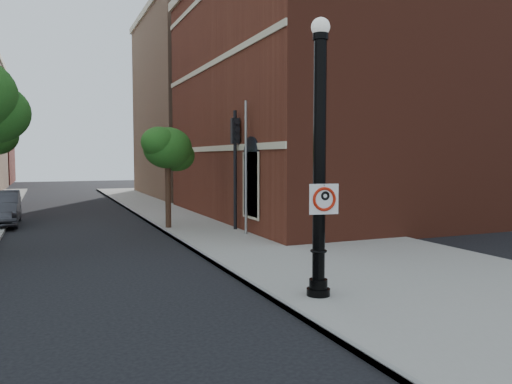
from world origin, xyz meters
name	(u,v)px	position (x,y,z in m)	size (l,w,h in m)	color
ground	(189,324)	(0.00, 0.00, 0.00)	(120.00, 120.00, 0.00)	black
sidewalk_right	(265,230)	(6.00, 10.00, 0.06)	(8.00, 60.00, 0.12)	gray
curb_edge	(172,236)	(2.05, 10.00, 0.07)	(0.10, 60.00, 0.14)	gray
brick_wall_building	(399,101)	(16.00, 14.00, 6.26)	(22.30, 16.30, 12.50)	maroon
bg_building_tan_b	(277,111)	(16.00, 30.00, 7.00)	(22.00, 14.00, 14.00)	#9C7055
lamppost	(319,173)	(2.96, 0.35, 2.77)	(0.51, 0.51, 6.00)	black
no_parking_sign	(324,199)	(2.99, 0.20, 2.22)	(0.64, 0.15, 0.64)	white
traffic_signal_right	(235,151)	(4.80, 10.33, 3.37)	(0.34, 0.42, 5.00)	black
utility_pole	(246,169)	(4.73, 8.97, 2.63)	(0.11, 0.11, 5.25)	#999999
street_tree_c	(168,149)	(2.40, 11.99, 3.43)	(2.42, 2.18, 4.35)	#362015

